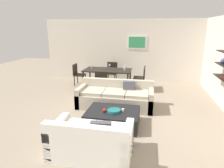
{
  "coord_description": "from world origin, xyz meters",
  "views": [
    {
      "loc": [
        0.87,
        -5.19,
        2.31
      ],
      "look_at": [
        -0.2,
        0.2,
        0.75
      ],
      "focal_mm": 31.57,
      "sensor_mm": 36.0,
      "label": 1
    }
  ],
  "objects_px": {
    "dining_chair_right_near": "(141,79)",
    "candle_jar": "(123,110)",
    "sofa_beige": "(116,97)",
    "wine_glass_head": "(110,65)",
    "wine_glass_right_far": "(125,67)",
    "wine_glass_left_far": "(92,66)",
    "decorative_bowl": "(114,111)",
    "apple_on_coffee_table": "(104,110)",
    "dining_chair_head": "(112,71)",
    "wine_glass_right_near": "(124,68)",
    "dining_table": "(107,71)",
    "coffee_table": "(113,118)",
    "dining_chair_left_far": "(78,73)",
    "dining_chair_right_far": "(141,76)",
    "dining_chair_foot": "(102,81)",
    "loveseat_white": "(91,141)"
  },
  "relations": [
    {
      "from": "sofa_beige",
      "to": "dining_chair_head",
      "type": "xyz_separation_m",
      "value": [
        -0.66,
        2.76,
        0.21
      ]
    },
    {
      "from": "sofa_beige",
      "to": "candle_jar",
      "type": "bearing_deg",
      "value": -71.54
    },
    {
      "from": "wine_glass_left_far",
      "to": "wine_glass_right_near",
      "type": "relative_size",
      "value": 0.96
    },
    {
      "from": "dining_chair_foot",
      "to": "dining_chair_right_far",
      "type": "xyz_separation_m",
      "value": [
        1.32,
        1.1,
        0.0
      ]
    },
    {
      "from": "decorative_bowl",
      "to": "apple_on_coffee_table",
      "type": "xyz_separation_m",
      "value": [
        -0.22,
        -0.04,
        0.01
      ]
    },
    {
      "from": "decorative_bowl",
      "to": "apple_on_coffee_table",
      "type": "distance_m",
      "value": 0.23
    },
    {
      "from": "candle_jar",
      "to": "dining_chair_right_near",
      "type": "bearing_deg",
      "value": 84.58
    },
    {
      "from": "coffee_table",
      "to": "apple_on_coffee_table",
      "type": "xyz_separation_m",
      "value": [
        -0.18,
        -0.11,
        0.23
      ]
    },
    {
      "from": "candle_jar",
      "to": "dining_table",
      "type": "distance_m",
      "value": 3.23
    },
    {
      "from": "sofa_beige",
      "to": "wine_glass_head",
      "type": "distance_m",
      "value": 2.45
    },
    {
      "from": "dining_chair_left_far",
      "to": "dining_chair_head",
      "type": "xyz_separation_m",
      "value": [
        1.32,
        0.67,
        0.0
      ]
    },
    {
      "from": "decorative_bowl",
      "to": "dining_table",
      "type": "relative_size",
      "value": 0.18
    },
    {
      "from": "loveseat_white",
      "to": "coffee_table",
      "type": "xyz_separation_m",
      "value": [
        0.16,
        1.25,
        -0.1
      ]
    },
    {
      "from": "dining_chair_head",
      "to": "dining_chair_right_far",
      "type": "distance_m",
      "value": 1.48
    },
    {
      "from": "dining_chair_head",
      "to": "dining_chair_right_near",
      "type": "distance_m",
      "value": 1.72
    },
    {
      "from": "wine_glass_head",
      "to": "wine_glass_right_near",
      "type": "distance_m",
      "value": 0.87
    },
    {
      "from": "apple_on_coffee_table",
      "to": "dining_chair_head",
      "type": "relative_size",
      "value": 0.1
    },
    {
      "from": "dining_table",
      "to": "wine_glass_right_near",
      "type": "distance_m",
      "value": 0.71
    },
    {
      "from": "dining_chair_left_far",
      "to": "dining_chair_right_far",
      "type": "height_order",
      "value": "same"
    },
    {
      "from": "loveseat_white",
      "to": "dining_chair_head",
      "type": "distance_m",
      "value": 5.24
    },
    {
      "from": "sofa_beige",
      "to": "dining_chair_left_far",
      "type": "xyz_separation_m",
      "value": [
        -1.99,
        2.08,
        0.21
      ]
    },
    {
      "from": "sofa_beige",
      "to": "apple_on_coffee_table",
      "type": "distance_m",
      "value": 1.3
    },
    {
      "from": "apple_on_coffee_table",
      "to": "wine_glass_right_near",
      "type": "xyz_separation_m",
      "value": [
        0.06,
        3.04,
        0.44
      ]
    },
    {
      "from": "sofa_beige",
      "to": "wine_glass_left_far",
      "type": "bearing_deg",
      "value": 124.06
    },
    {
      "from": "candle_jar",
      "to": "wine_glass_right_far",
      "type": "xyz_separation_m",
      "value": [
        -0.38,
        3.16,
        0.46
      ]
    },
    {
      "from": "sofa_beige",
      "to": "wine_glass_head",
      "type": "height_order",
      "value": "wine_glass_head"
    },
    {
      "from": "coffee_table",
      "to": "dining_table",
      "type": "xyz_separation_m",
      "value": [
        -0.81,
        3.05,
        0.49
      ]
    },
    {
      "from": "apple_on_coffee_table",
      "to": "dining_chair_left_far",
      "type": "bearing_deg",
      "value": 119.94
    },
    {
      "from": "dining_chair_head",
      "to": "dining_chair_foot",
      "type": "bearing_deg",
      "value": -90.0
    },
    {
      "from": "dining_chair_right_near",
      "to": "dining_chair_foot",
      "type": "bearing_deg",
      "value": -153.1
    },
    {
      "from": "dining_chair_left_far",
      "to": "loveseat_white",
      "type": "bearing_deg",
      "value": -66.49
    },
    {
      "from": "loveseat_white",
      "to": "wine_glass_right_far",
      "type": "distance_m",
      "value": 4.46
    },
    {
      "from": "coffee_table",
      "to": "dining_chair_right_near",
      "type": "xyz_separation_m",
      "value": [
        0.52,
        2.84,
        0.31
      ]
    },
    {
      "from": "sofa_beige",
      "to": "dining_table",
      "type": "distance_m",
      "value": 2.02
    },
    {
      "from": "sofa_beige",
      "to": "dining_chair_head",
      "type": "distance_m",
      "value": 2.84
    },
    {
      "from": "dining_chair_right_far",
      "to": "wine_glass_left_far",
      "type": "xyz_separation_m",
      "value": [
        -2.0,
        -0.1,
        0.35
      ]
    },
    {
      "from": "sofa_beige",
      "to": "decorative_bowl",
      "type": "height_order",
      "value": "sofa_beige"
    },
    {
      "from": "candle_jar",
      "to": "wine_glass_left_far",
      "type": "height_order",
      "value": "wine_glass_left_far"
    },
    {
      "from": "candle_jar",
      "to": "wine_glass_head",
      "type": "distance_m",
      "value": 3.65
    },
    {
      "from": "wine_glass_right_far",
      "to": "dining_chair_head",
      "type": "bearing_deg",
      "value": 131.49
    },
    {
      "from": "dining_chair_right_near",
      "to": "candle_jar",
      "type": "bearing_deg",
      "value": -95.42
    },
    {
      "from": "sofa_beige",
      "to": "wine_glass_right_far",
      "type": "height_order",
      "value": "wine_glass_right_far"
    },
    {
      "from": "apple_on_coffee_table",
      "to": "loveseat_white",
      "type": "bearing_deg",
      "value": -89.0
    },
    {
      "from": "wine_glass_left_far",
      "to": "wine_glass_right_far",
      "type": "height_order",
      "value": "wine_glass_right_far"
    },
    {
      "from": "coffee_table",
      "to": "wine_glass_head",
      "type": "xyz_separation_m",
      "value": [
        -0.81,
        3.47,
        0.66
      ]
    },
    {
      "from": "decorative_bowl",
      "to": "wine_glass_right_far",
      "type": "height_order",
      "value": "wine_glass_right_far"
    },
    {
      "from": "sofa_beige",
      "to": "decorative_bowl",
      "type": "xyz_separation_m",
      "value": [
        0.19,
        -1.25,
        0.12
      ]
    },
    {
      "from": "apple_on_coffee_table",
      "to": "dining_chair_right_far",
      "type": "bearing_deg",
      "value": 78.31
    },
    {
      "from": "wine_glass_right_far",
      "to": "wine_glass_right_near",
      "type": "bearing_deg",
      "value": -90.0
    },
    {
      "from": "dining_chair_foot",
      "to": "decorative_bowl",
      "type": "bearing_deg",
      "value": -69.17
    }
  ]
}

